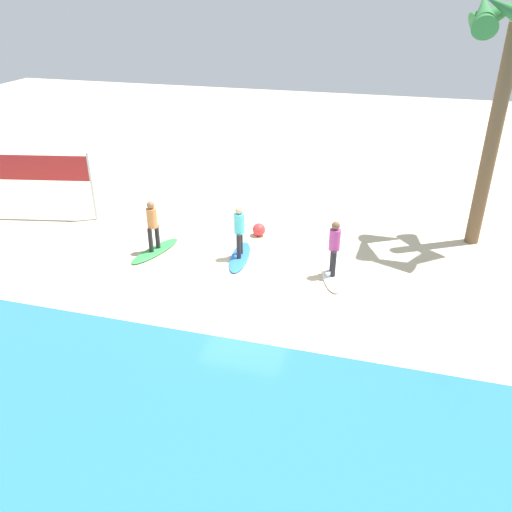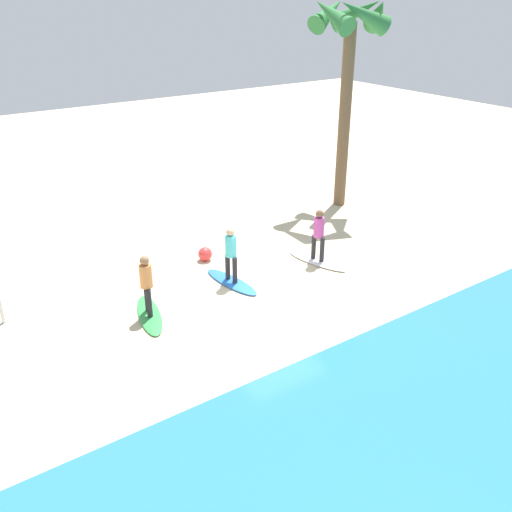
{
  "view_description": "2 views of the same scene",
  "coord_description": "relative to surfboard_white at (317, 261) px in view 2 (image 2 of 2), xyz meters",
  "views": [
    {
      "loc": [
        -3.72,
        12.56,
        7.55
      ],
      "look_at": [
        -0.33,
        0.29,
        0.9
      ],
      "focal_mm": 36.43,
      "sensor_mm": 36.0,
      "label": 1
    },
    {
      "loc": [
        8.19,
        11.09,
        7.69
      ],
      "look_at": [
        0.01,
        -0.7,
        0.88
      ],
      "focal_mm": 39.59,
      "sensor_mm": 36.0,
      "label": 2
    }
  ],
  "objects": [
    {
      "name": "ground_plane",
      "position": [
        2.35,
        0.77,
        -0.04
      ],
      "size": [
        60.0,
        60.0,
        0.0
      ],
      "primitive_type": "plane",
      "color": "beige"
    },
    {
      "name": "surfboard_white",
      "position": [
        0.0,
        0.0,
        0.0
      ],
      "size": [
        1.03,
        2.17,
        0.09
      ],
      "primitive_type": "ellipsoid",
      "rotation": [
        0.0,
        0.0,
        1.81
      ],
      "color": "white",
      "rests_on": "ground"
    },
    {
      "name": "surfer_white",
      "position": [
        0.0,
        -0.0,
        0.99
      ],
      "size": [
        0.32,
        0.45,
        1.64
      ],
      "color": "#232328",
      "rests_on": "surfboard_white"
    },
    {
      "name": "surfboard_blue",
      "position": [
        2.93,
        -0.35,
        0.0
      ],
      "size": [
        0.81,
        2.15,
        0.09
      ],
      "primitive_type": "ellipsoid",
      "rotation": [
        0.0,
        0.0,
        1.69
      ],
      "color": "blue",
      "rests_on": "ground"
    },
    {
      "name": "surfer_blue",
      "position": [
        2.93,
        -0.35,
        0.99
      ],
      "size": [
        0.32,
        0.46,
        1.64
      ],
      "color": "#232328",
      "rests_on": "surfboard_blue"
    },
    {
      "name": "surfboard_green",
      "position": [
        5.66,
        -0.03,
        0.0
      ],
      "size": [
        1.11,
        2.17,
        0.09
      ],
      "primitive_type": "ellipsoid",
      "rotation": [
        0.0,
        0.0,
        1.29
      ],
      "color": "green",
      "rests_on": "ground"
    },
    {
      "name": "surfer_green",
      "position": [
        5.66,
        -0.03,
        0.99
      ],
      "size": [
        0.32,
        0.45,
        1.64
      ],
      "color": "#232328",
      "rests_on": "surfboard_green"
    },
    {
      "name": "palm_tree",
      "position": [
        -4.13,
        -3.54,
        6.07
      ],
      "size": [
        2.88,
        3.03,
        7.63
      ],
      "color": "brown",
      "rests_on": "ground"
    },
    {
      "name": "beach_ball",
      "position": [
        2.79,
        -2.1,
        0.17
      ],
      "size": [
        0.44,
        0.44,
        0.44
      ],
      "primitive_type": "sphere",
      "color": "#E53838",
      "rests_on": "ground"
    }
  ]
}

